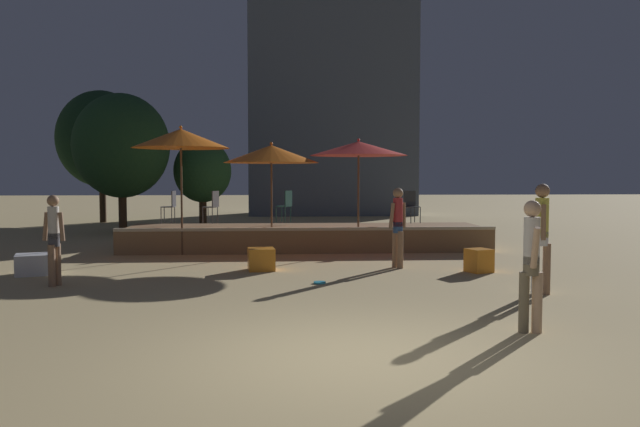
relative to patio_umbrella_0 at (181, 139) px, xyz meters
name	(u,v)px	position (x,y,z in m)	size (l,w,h in m)	color
ground_plane	(356,358)	(3.31, -9.19, -2.92)	(120.00, 120.00, 0.00)	tan
wooden_deck	(306,237)	(3.18, 1.30, -2.62)	(9.76, 2.64, 0.68)	olive
patio_umbrella_0	(181,139)	(0.00, 0.00, 0.00)	(2.42, 2.42, 3.25)	brown
patio_umbrella_1	(271,154)	(2.25, 0.25, -0.37)	(2.45, 2.45, 2.86)	brown
patio_umbrella_2	(359,149)	(4.52, 0.37, -0.22)	(2.55, 2.55, 2.97)	brown
cube_seat_0	(33,264)	(-2.51, -3.03, -2.72)	(0.81, 0.81, 0.42)	white
cube_seat_1	(261,259)	(2.08, -2.71, -2.69)	(0.60, 0.60, 0.47)	orange
cube_seat_2	(479,260)	(6.58, -3.25, -2.68)	(0.58, 0.58, 0.49)	orange
person_0	(54,238)	(-1.59, -4.37, -2.04)	(0.45, 0.28, 1.65)	#997051
person_1	(531,262)	(5.65, -8.21, -2.02)	(0.29, 0.55, 1.68)	#72664C
person_2	(398,224)	(5.01, -2.55, -1.98)	(0.44, 0.30, 1.73)	#997051
person_3	(542,233)	(6.85, -5.70, -1.89)	(0.31, 0.55, 1.86)	white
bistro_chair_0	(286,203)	(2.64, 1.91, -1.70)	(0.47, 0.47, 0.90)	#1E4C47
bistro_chair_1	(411,203)	(6.15, 1.49, -1.70)	(0.43, 0.44, 0.90)	#2D3338
bistro_chair_2	(213,204)	(0.60, 1.62, -1.70)	(0.45, 0.45, 0.90)	#47474C
bistro_chair_3	(171,204)	(-0.58, 1.79, -1.70)	(0.40, 0.40, 0.90)	#47474C
frisbee_disc	(320,282)	(3.21, -4.41, -2.91)	(0.23, 0.23, 0.03)	#33B2D8
background_tree_0	(203,171)	(-0.44, 7.72, -0.75)	(2.14, 2.14, 3.36)	#3D2B1C
background_tree_1	(102,139)	(-5.19, 11.53, 0.66)	(3.74, 3.74, 5.65)	#3D2B1C
background_tree_2	(121,146)	(-3.04, 6.30, 0.12)	(3.29, 3.29, 4.86)	#3D2B1C
distant_building	(332,102)	(5.12, 16.66, 2.91)	(8.47, 3.50, 11.66)	#4C5666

